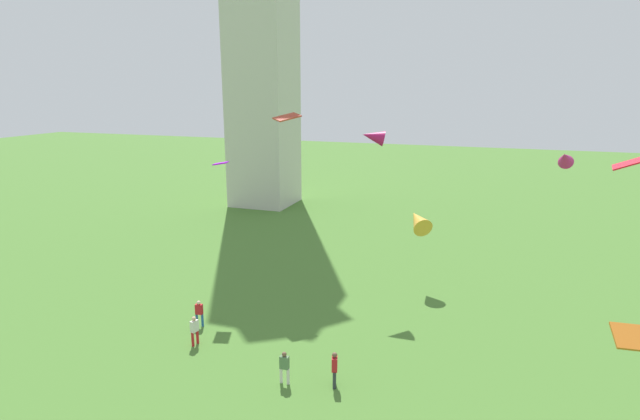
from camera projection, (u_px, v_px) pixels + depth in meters
person_1 at (335, 367)px, 23.70m from camera, size 0.38×0.53×1.75m
person_2 at (199, 312)px, 29.73m from camera, size 0.49×0.29×1.60m
person_3 at (284, 366)px, 23.95m from camera, size 0.51×0.26×1.64m
person_4 at (195, 329)px, 27.55m from camera, size 0.33×0.51×1.67m
kite_flying_0 at (628, 164)px, 22.89m from camera, size 1.28×1.07×0.66m
kite_flying_1 at (639, 338)px, 16.45m from camera, size 1.65×1.19×0.54m
kite_flying_2 at (373, 137)px, 33.29m from camera, size 1.83×1.43×1.29m
kite_flying_3 at (565, 158)px, 24.89m from camera, size 1.01×1.40×1.15m
kite_flying_4 at (418, 220)px, 35.62m from camera, size 2.36×2.67×1.94m
kite_flying_5 at (287, 117)px, 33.88m from camera, size 1.95×1.98×0.57m
kite_flying_6 at (221, 163)px, 32.44m from camera, size 1.25×1.49×0.29m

